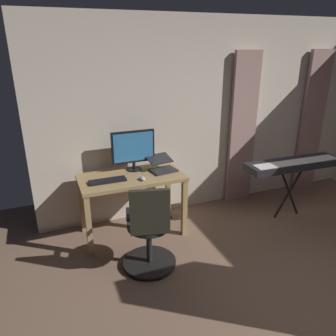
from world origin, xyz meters
TOP-DOWN VIEW (x-y plane):
  - back_room_partition at (0.00, -2.64)m, footprint 4.82×0.10m
  - curtain_left_panel at (-1.65, -2.53)m, footprint 0.39×0.06m
  - curtain_right_panel at (-0.41, -2.53)m, footprint 0.40×0.06m
  - desk at (1.31, -2.19)m, footprint 1.20×0.61m
  - office_chair at (1.34, -1.45)m, footprint 0.56×0.56m
  - computer_monitor at (1.22, -2.37)m, footprint 0.52×0.18m
  - computer_keyboard at (1.60, -2.12)m, footprint 0.41×0.13m
  - laptop at (0.91, -2.23)m, footprint 0.34×0.36m
  - computer_mouse at (1.23, -2.03)m, footprint 0.06×0.10m
  - piano_keyboard at (-0.73, -1.82)m, footprint 1.30×0.36m

SIDE VIEW (x-z plane):
  - office_chair at x=1.34m, z-range -0.04..0.92m
  - desk at x=1.31m, z-range 0.26..1.02m
  - piano_keyboard at x=-0.73m, z-range 0.33..1.14m
  - computer_keyboard at x=1.60m, z-range 0.76..0.78m
  - computer_mouse at x=1.23m, z-range 0.76..0.79m
  - laptop at x=0.91m, z-range 0.73..0.89m
  - computer_monitor at x=1.22m, z-range 0.79..1.27m
  - curtain_left_panel at x=-1.65m, z-range 0.00..2.12m
  - curtain_right_panel at x=-0.41m, z-range 0.00..2.12m
  - back_room_partition at x=0.00m, z-range 0.00..2.53m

